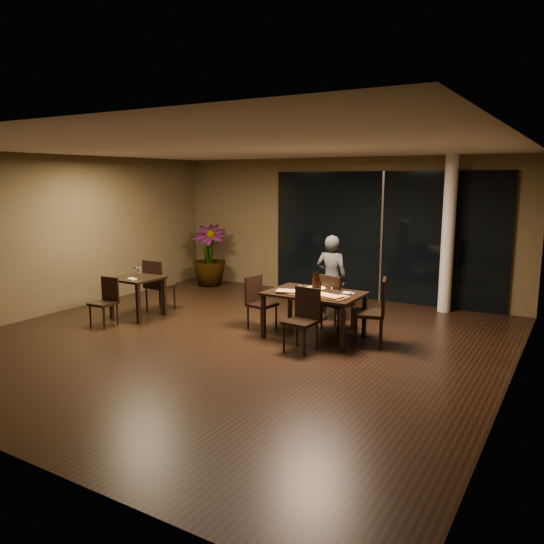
{
  "coord_description": "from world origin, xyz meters",
  "views": [
    {
      "loc": [
        4.68,
        -6.67,
        2.54
      ],
      "look_at": [
        0.33,
        0.6,
        1.05
      ],
      "focal_mm": 35.0,
      "sensor_mm": 36.0,
      "label": 1
    }
  ],
  "objects_px": {
    "chair_main_left": "(259,300)",
    "chair_side_far": "(157,283)",
    "side_table": "(138,284)",
    "potted_plant": "(209,255)",
    "chair_main_far": "(334,300)",
    "chair_main_near": "(304,316)",
    "bottle_a": "(314,282)",
    "bottle_b": "(320,284)",
    "main_table": "(314,297)",
    "chair_side_near": "(106,299)",
    "chair_main_right": "(375,308)",
    "diner": "(331,278)",
    "bottle_c": "(317,281)"
  },
  "relations": [
    {
      "from": "side_table",
      "to": "potted_plant",
      "type": "relative_size",
      "value": 0.55
    },
    {
      "from": "side_table",
      "to": "chair_main_near",
      "type": "relative_size",
      "value": 0.85
    },
    {
      "from": "bottle_c",
      "to": "bottle_b",
      "type": "bearing_deg",
      "value": -34.69
    },
    {
      "from": "chair_main_near",
      "to": "bottle_b",
      "type": "bearing_deg",
      "value": 100.91
    },
    {
      "from": "chair_main_right",
      "to": "diner",
      "type": "bearing_deg",
      "value": -146.13
    },
    {
      "from": "diner",
      "to": "potted_plant",
      "type": "distance_m",
      "value": 4.16
    },
    {
      "from": "potted_plant",
      "to": "bottle_b",
      "type": "xyz_separation_m",
      "value": [
        4.15,
        -2.5,
        0.15
      ]
    },
    {
      "from": "chair_main_far",
      "to": "chair_main_near",
      "type": "bearing_deg",
      "value": 106.77
    },
    {
      "from": "bottle_a",
      "to": "bottle_b",
      "type": "height_order",
      "value": "bottle_a"
    },
    {
      "from": "side_table",
      "to": "chair_main_far",
      "type": "height_order",
      "value": "chair_main_far"
    },
    {
      "from": "main_table",
      "to": "side_table",
      "type": "bearing_deg",
      "value": -171.63
    },
    {
      "from": "chair_main_left",
      "to": "chair_side_far",
      "type": "bearing_deg",
      "value": 98.73
    },
    {
      "from": "chair_main_left",
      "to": "bottle_b",
      "type": "bearing_deg",
      "value": -77.75
    },
    {
      "from": "chair_main_right",
      "to": "bottle_a",
      "type": "relative_size",
      "value": 3.45
    },
    {
      "from": "chair_side_near",
      "to": "bottle_b",
      "type": "distance_m",
      "value": 3.77
    },
    {
      "from": "chair_main_far",
      "to": "bottle_b",
      "type": "height_order",
      "value": "bottle_b"
    },
    {
      "from": "chair_main_near",
      "to": "potted_plant",
      "type": "xyz_separation_m",
      "value": [
        -4.23,
        3.2,
        0.2
      ]
    },
    {
      "from": "potted_plant",
      "to": "bottle_a",
      "type": "xyz_separation_m",
      "value": [
        4.04,
        -2.47,
        0.17
      ]
    },
    {
      "from": "chair_side_near",
      "to": "bottle_c",
      "type": "relative_size",
      "value": 2.61
    },
    {
      "from": "chair_main_far",
      "to": "diner",
      "type": "height_order",
      "value": "diner"
    },
    {
      "from": "chair_main_far",
      "to": "chair_side_near",
      "type": "xyz_separation_m",
      "value": [
        -3.59,
        -1.71,
        -0.07
      ]
    },
    {
      "from": "side_table",
      "to": "chair_main_left",
      "type": "xyz_separation_m",
      "value": [
        2.34,
        0.5,
        -0.12
      ]
    },
    {
      "from": "side_table",
      "to": "chair_side_near",
      "type": "distance_m",
      "value": 0.71
    },
    {
      "from": "main_table",
      "to": "bottle_a",
      "type": "height_order",
      "value": "bottle_a"
    },
    {
      "from": "chair_side_far",
      "to": "potted_plant",
      "type": "bearing_deg",
      "value": -76.36
    },
    {
      "from": "bottle_b",
      "to": "chair_side_near",
      "type": "bearing_deg",
      "value": -160.64
    },
    {
      "from": "potted_plant",
      "to": "bottle_c",
      "type": "bearing_deg",
      "value": -30.98
    },
    {
      "from": "chair_side_far",
      "to": "bottle_b",
      "type": "relative_size",
      "value": 3.92
    },
    {
      "from": "chair_main_near",
      "to": "bottle_c",
      "type": "bearing_deg",
      "value": 105.39
    },
    {
      "from": "main_table",
      "to": "chair_main_left",
      "type": "height_order",
      "value": "chair_main_left"
    },
    {
      "from": "chair_main_right",
      "to": "chair_side_far",
      "type": "distance_m",
      "value": 4.39
    },
    {
      "from": "chair_side_near",
      "to": "chair_main_left",
      "type": "bearing_deg",
      "value": 23.59
    },
    {
      "from": "chair_main_right",
      "to": "diner",
      "type": "xyz_separation_m",
      "value": [
        -1.17,
        0.96,
        0.2
      ]
    },
    {
      "from": "side_table",
      "to": "potted_plant",
      "type": "distance_m",
      "value": 3.13
    },
    {
      "from": "diner",
      "to": "potted_plant",
      "type": "relative_size",
      "value": 1.08
    },
    {
      "from": "chair_main_near",
      "to": "chair_side_far",
      "type": "relative_size",
      "value": 0.94
    },
    {
      "from": "bottle_c",
      "to": "chair_side_near",
      "type": "bearing_deg",
      "value": -159.65
    },
    {
      "from": "chair_main_far",
      "to": "diner",
      "type": "distance_m",
      "value": 0.68
    },
    {
      "from": "chair_main_far",
      "to": "side_table",
      "type": "bearing_deg",
      "value": 31.45
    },
    {
      "from": "chair_main_left",
      "to": "chair_side_far",
      "type": "relative_size",
      "value": 0.9
    },
    {
      "from": "bottle_a",
      "to": "bottle_c",
      "type": "height_order",
      "value": "bottle_c"
    },
    {
      "from": "main_table",
      "to": "chair_side_near",
      "type": "relative_size",
      "value": 1.78
    },
    {
      "from": "side_table",
      "to": "chair_main_right",
      "type": "distance_m",
      "value": 4.42
    },
    {
      "from": "side_table",
      "to": "bottle_c",
      "type": "xyz_separation_m",
      "value": [
        3.4,
        0.6,
        0.29
      ]
    },
    {
      "from": "chair_main_near",
      "to": "bottle_b",
      "type": "relative_size",
      "value": 3.68
    },
    {
      "from": "chair_main_near",
      "to": "chair_main_right",
      "type": "xyz_separation_m",
      "value": [
        0.83,
        0.76,
        0.06
      ]
    },
    {
      "from": "main_table",
      "to": "bottle_a",
      "type": "distance_m",
      "value": 0.24
    },
    {
      "from": "side_table",
      "to": "bottle_a",
      "type": "xyz_separation_m",
      "value": [
        3.35,
        0.58,
        0.28
      ]
    },
    {
      "from": "bottle_a",
      "to": "chair_main_far",
      "type": "bearing_deg",
      "value": 70.39
    },
    {
      "from": "chair_main_far",
      "to": "chair_main_near",
      "type": "height_order",
      "value": "chair_main_far"
    }
  ]
}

